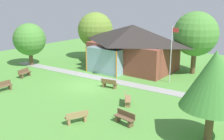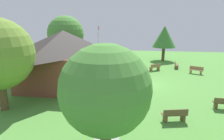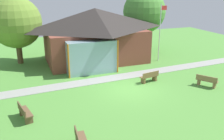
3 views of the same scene
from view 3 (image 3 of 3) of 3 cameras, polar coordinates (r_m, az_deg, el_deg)
name	(u,v)px [view 3 (image 3 of 3)]	position (r m, az deg, el deg)	size (l,w,h in m)	color
ground_plane	(130,89)	(17.62, 4.07, -4.49)	(44.00, 44.00, 0.00)	#54933D
pavilion	(95,34)	(23.71, -3.91, 8.20)	(10.13, 7.43, 5.03)	brown
footpath	(116,77)	(19.80, 0.98, -1.73)	(25.71, 1.30, 0.03)	#999993
flagpole	(160,30)	(24.15, 11.03, 8.97)	(0.64, 0.08, 5.40)	silver
bench_rear_near_path	(149,77)	(18.98, 8.62, -1.62)	(1.55, 0.70, 0.84)	brown
bench_mid_right	(207,81)	(19.23, 20.96, -2.43)	(1.20, 1.49, 0.84)	olive
bench_mid_left	(25,113)	(14.48, -19.46, -9.25)	(0.77, 1.56, 0.84)	brown
tree_behind_pavilion_left	(16,23)	(24.33, -21.27, 10.12)	(4.64, 4.64, 6.15)	brown
tree_behind_pavilion_right	(144,12)	(28.08, 7.42, 13.11)	(4.64, 4.64, 6.61)	brown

